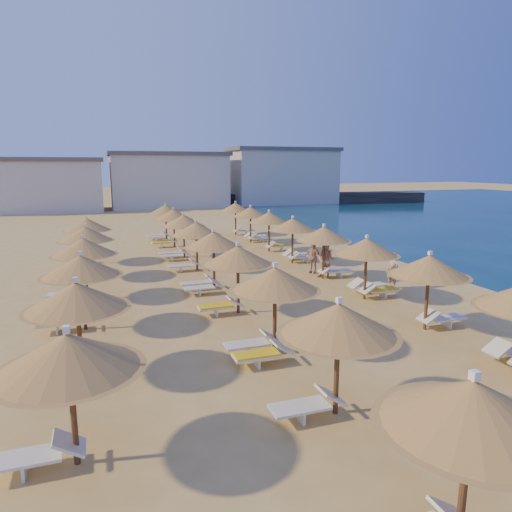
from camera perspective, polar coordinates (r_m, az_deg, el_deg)
name	(u,v)px	position (r m, az deg, el deg)	size (l,w,h in m)	color
ground	(280,306)	(18.53, 3.08, -6.31)	(220.00, 220.00, 0.00)	#DBB160
jetty	(325,198)	(70.30, 8.64, 7.21)	(30.00, 4.00, 1.50)	black
hotel_blocks	(179,179)	(63.64, -9.56, 9.43)	(48.54, 10.50, 8.10)	beige
parasol_row_east	(343,241)	(21.13, 10.87, 1.88)	(2.77, 37.32, 2.77)	brown
parasol_row_west	(225,248)	(18.99, -3.96, 1.02)	(2.77, 37.32, 2.77)	brown
parasol_row_inland	(83,256)	(18.38, -20.86, -0.05)	(2.77, 21.97, 2.77)	brown
loungers	(253,290)	(19.65, -0.40, -4.22)	(14.27, 35.16, 0.66)	silver
beachgoer_a	(393,271)	(21.76, 16.70, -1.79)	(0.62, 0.41, 1.70)	tan
beachgoer_b	(326,260)	(23.10, 8.75, -0.52)	(0.90, 0.70, 1.85)	tan
beachgoer_c	(313,257)	(24.14, 7.12, -0.19)	(0.97, 0.41, 1.66)	tan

